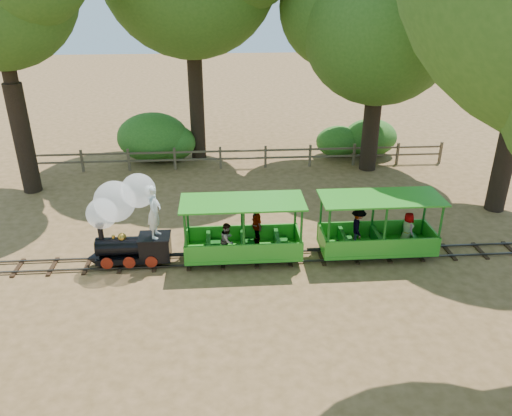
{
  "coord_description": "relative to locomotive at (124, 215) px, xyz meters",
  "views": [
    {
      "loc": [
        -0.93,
        -12.96,
        7.77
      ],
      "look_at": [
        0.04,
        0.5,
        1.5
      ],
      "focal_mm": 35.0,
      "sensor_mm": 36.0,
      "label": 1
    }
  ],
  "objects": [
    {
      "name": "shrub_mid_w",
      "position": [
        -0.29,
        9.23,
        -0.5
      ],
      "size": [
        3.23,
        2.48,
        2.23
      ],
      "primitive_type": "ellipsoid",
      "color": "#2D6B1E",
      "rests_on": "ground"
    },
    {
      "name": "locomotive",
      "position": [
        0.0,
        0.0,
        0.0
      ],
      "size": [
        2.48,
        1.17,
        2.85
      ],
      "color": "black",
      "rests_on": "ground"
    },
    {
      "name": "carriage_rear",
      "position": [
        7.39,
        -0.05,
        -0.84
      ],
      "size": [
        3.57,
        1.46,
        1.86
      ],
      "color": "green",
      "rests_on": "track"
    },
    {
      "name": "shrub_mid_e",
      "position": [
        8.32,
        9.23,
        -0.89
      ],
      "size": [
        2.1,
        1.61,
        1.45
      ],
      "primitive_type": "ellipsoid",
      "color": "#2D6B1E",
      "rests_on": "ground"
    },
    {
      "name": "shrub_east",
      "position": [
        9.83,
        9.23,
        -0.74
      ],
      "size": [
        2.54,
        1.95,
        1.76
      ],
      "primitive_type": "ellipsoid",
      "color": "#2D6B1E",
      "rests_on": "ground"
    },
    {
      "name": "carriage_front",
      "position": [
        3.38,
        -0.05,
        -0.84
      ],
      "size": [
        3.57,
        1.51,
        1.86
      ],
      "color": "green",
      "rests_on": "track"
    },
    {
      "name": "fence",
      "position": [
        3.76,
        7.93,
        -1.03
      ],
      "size": [
        18.1,
        0.1,
        1.0
      ],
      "color": "brown",
      "rests_on": "ground"
    },
    {
      "name": "oak_ne",
      "position": [
        9.23,
        7.52,
        4.76
      ],
      "size": [
        7.89,
        6.94,
        9.2
      ],
      "color": "#2D2116",
      "rests_on": "ground"
    },
    {
      "name": "track",
      "position": [
        3.76,
        -0.07,
        -1.55
      ],
      "size": [
        22.0,
        1.0,
        0.1
      ],
      "color": "#3F3D3A",
      "rests_on": "ground"
    },
    {
      "name": "shrub_west",
      "position": [
        0.42,
        9.23,
        -0.76
      ],
      "size": [
        2.48,
        1.91,
        1.71
      ],
      "primitive_type": "ellipsoid",
      "color": "#2D6B1E",
      "rests_on": "ground"
    },
    {
      "name": "ground",
      "position": [
        3.76,
        -0.07,
        -1.61
      ],
      "size": [
        90.0,
        90.0,
        0.0
      ],
      "primitive_type": "plane",
      "color": "#A47447",
      "rests_on": "ground"
    }
  ]
}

